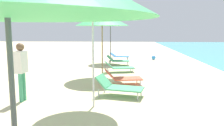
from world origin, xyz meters
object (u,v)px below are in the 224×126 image
object	(u,v)px
umbrella_farthest	(110,21)
beach_ball	(154,58)
lounger_farthest_inland	(118,60)
person_walking_near	(21,66)
lounger_fourth_shoreside	(119,67)
lounger_fourth_inland	(122,77)
umbrella_third	(93,6)
lounger_farthest_shoreside	(119,56)
lounger_third_shoreside	(119,86)
umbrella_fourth	(102,19)

from	to	relation	value
umbrella_farthest	beach_ball	size ratio (longest dim) A/B	9.87
lounger_farthest_inland	person_walking_near	bearing A→B (deg)	-109.35
beach_ball	lounger_fourth_shoreside	bearing A→B (deg)	-115.08
lounger_fourth_shoreside	umbrella_farthest	bearing A→B (deg)	89.29
lounger_fourth_inland	umbrella_farthest	distance (m)	6.16
lounger_farthest_inland	umbrella_third	bearing A→B (deg)	-92.64
umbrella_third	person_walking_near	world-z (taller)	umbrella_third
lounger_fourth_inland	lounger_farthest_inland	world-z (taller)	lounger_fourth_inland
beach_ball	umbrella_farthest	bearing A→B (deg)	-151.61
lounger_farthest_shoreside	person_walking_near	size ratio (longest dim) A/B	0.79
lounger_third_shoreside	lounger_farthest_inland	bearing A→B (deg)	105.93
lounger_fourth_shoreside	lounger_farthest_shoreside	size ratio (longest dim) A/B	1.14
lounger_third_shoreside	umbrella_fourth	xyz separation A→B (m)	(-0.76, 2.72, 2.12)
lounger_third_shoreside	umbrella_farthest	distance (m)	7.54
lounger_fourth_inland	lounger_farthest_shoreside	bearing A→B (deg)	82.52
lounger_third_shoreside	umbrella_farthest	bearing A→B (deg)	109.37
umbrella_third	lounger_fourth_inland	xyz separation A→B (m)	(0.72, 2.50, -2.33)
umbrella_third	person_walking_near	distance (m)	2.64
umbrella_fourth	person_walking_near	world-z (taller)	umbrella_fourth
lounger_farthest_inland	beach_ball	distance (m)	3.45
umbrella_farthest	lounger_farthest_inland	xyz separation A→B (m)	(0.47, -1.02, -2.20)
lounger_fourth_inland	person_walking_near	world-z (taller)	person_walking_near
lounger_farthest_shoreside	umbrella_farthest	bearing A→B (deg)	-110.63
beach_ball	person_walking_near	bearing A→B (deg)	-117.20
lounger_fourth_shoreside	lounger_farthest_shoreside	world-z (taller)	lounger_fourth_shoreside
lounger_farthest_shoreside	person_walking_near	world-z (taller)	person_walking_near
umbrella_fourth	lounger_farthest_inland	bearing A→B (deg)	81.12
person_walking_near	lounger_third_shoreside	bearing A→B (deg)	-160.63
umbrella_third	umbrella_fourth	bearing A→B (deg)	92.01
lounger_farthest_shoreside	beach_ball	bearing A→B (deg)	15.06
umbrella_farthest	person_walking_near	size ratio (longest dim) A/B	1.68
lounger_farthest_shoreside	umbrella_third	bearing A→B (deg)	-88.38
person_walking_near	umbrella_farthest	bearing A→B (deg)	-98.57
umbrella_fourth	lounger_farthest_shoreside	world-z (taller)	umbrella_fourth
lounger_third_shoreside	lounger_farthest_inland	world-z (taller)	lounger_third_shoreside
lounger_fourth_shoreside	umbrella_third	bearing A→B (deg)	-107.33
lounger_fourth_shoreside	lounger_third_shoreside	bearing A→B (deg)	-99.83
umbrella_fourth	lounger_fourth_inland	bearing A→B (deg)	-55.26
person_walking_near	beach_ball	bearing A→B (deg)	-111.42
umbrella_third	umbrella_fourth	world-z (taller)	umbrella_third
umbrella_fourth	beach_ball	distance (m)	7.01
beach_ball	lounger_fourth_inland	bearing A→B (deg)	-105.60
lounger_third_shoreside	lounger_farthest_shoreside	size ratio (longest dim) A/B	1.16
lounger_farthest_shoreside	lounger_fourth_inland	bearing A→B (deg)	-83.26
umbrella_fourth	beach_ball	bearing A→B (deg)	64.37
umbrella_fourth	umbrella_farthest	size ratio (longest dim) A/B	0.99
umbrella_third	beach_ball	bearing A→B (deg)	74.26
umbrella_third	lounger_third_shoreside	world-z (taller)	umbrella_third
lounger_fourth_shoreside	lounger_fourth_inland	distance (m)	2.50
umbrella_third	beach_ball	size ratio (longest dim) A/B	10.34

